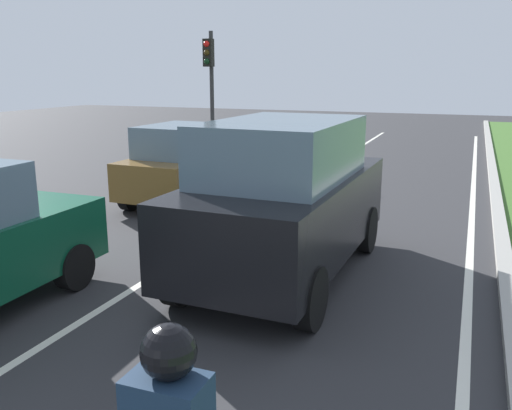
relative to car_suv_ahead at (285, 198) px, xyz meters
name	(u,v)px	position (x,y,z in m)	size (l,w,h in m)	color
ground_plane	(302,204)	(-1.06, 4.35, -1.17)	(60.00, 60.00, 0.00)	#2D2D30
lane_line_center	(273,202)	(-1.76, 4.35, -1.16)	(0.12, 32.00, 0.01)	silver
lane_line_right_edge	(472,220)	(2.54, 4.35, -1.16)	(0.12, 32.00, 0.01)	silver
curb_right	(499,219)	(3.04, 4.35, -1.11)	(0.24, 48.00, 0.12)	#9E9B93
car_suv_ahead	(285,198)	(0.00, 0.00, 0.00)	(2.06, 4.54, 2.28)	black
car_hatchback_far	(187,164)	(-3.60, 3.63, -0.28)	(1.81, 3.74, 1.78)	brown
traffic_light_overhead_left	(210,73)	(-6.03, 9.78, 1.71)	(0.32, 0.50, 4.26)	#2D2D2D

